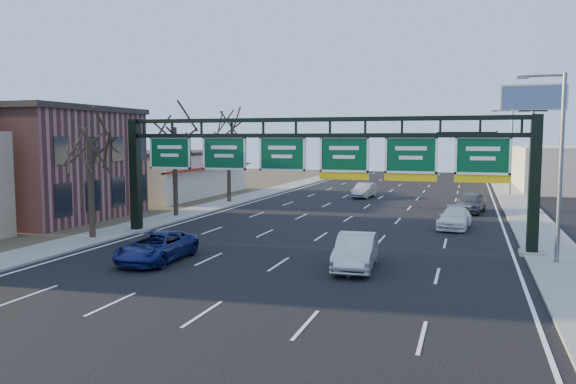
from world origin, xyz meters
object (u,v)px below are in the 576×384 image
(sign_gantry, at_px, (315,162))
(car_blue_suv, at_px, (157,247))
(car_silver_sedan, at_px, (356,251))
(car_white_wagon, at_px, (455,218))

(sign_gantry, xyz_separation_m, car_blue_suv, (-6.03, -7.23, -3.92))
(car_silver_sedan, bearing_deg, car_blue_suv, -175.07)
(car_blue_suv, height_order, car_silver_sedan, car_silver_sedan)
(car_blue_suv, relative_size, car_silver_sedan, 1.06)
(sign_gantry, relative_size, car_white_wagon, 5.28)
(sign_gantry, height_order, car_blue_suv, sign_gantry)
(car_blue_suv, bearing_deg, sign_gantry, 48.68)
(car_blue_suv, distance_m, car_white_wagon, 20.24)
(sign_gantry, xyz_separation_m, car_white_wagon, (7.52, 7.80, -3.95))
(sign_gantry, height_order, car_white_wagon, sign_gantry)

